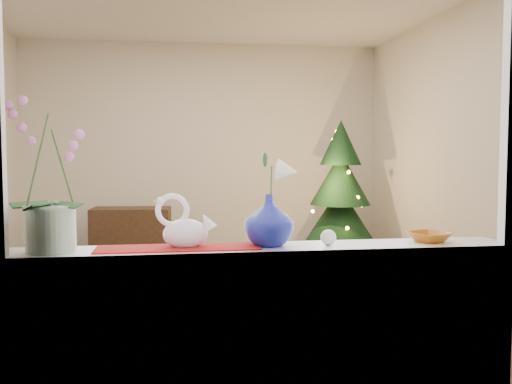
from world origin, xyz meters
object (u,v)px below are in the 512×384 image
at_px(orchid_pot, 49,175).
at_px(side_table, 131,236).
at_px(xmas_tree, 340,193).
at_px(paperweight, 328,237).
at_px(blue_vase, 269,216).
at_px(amber_dish, 429,238).
at_px(swan, 185,222).

xyz_separation_m(orchid_pot, side_table, (0.01, 4.37, -0.90)).
xyz_separation_m(xmas_tree, side_table, (-2.43, 0.37, -0.51)).
height_order(paperweight, side_table, paperweight).
relative_size(orchid_pot, xmas_tree, 0.38).
bearing_deg(blue_vase, orchid_pot, -178.58).
bearing_deg(paperweight, amber_dish, 2.87).
distance_m(xmas_tree, side_table, 2.51).
bearing_deg(xmas_tree, swan, -115.44).
bearing_deg(swan, blue_vase, -20.62).
height_order(blue_vase, side_table, blue_vase).
distance_m(paperweight, amber_dish, 0.49).
xyz_separation_m(orchid_pot, blue_vase, (0.92, 0.02, -0.19)).
bearing_deg(orchid_pot, blue_vase, 1.42).
height_order(swan, xmas_tree, xmas_tree).
bearing_deg(side_table, xmas_tree, -4.36).
bearing_deg(swan, xmas_tree, 44.12).
distance_m(orchid_pot, swan, 0.59).
bearing_deg(side_table, paperweight, -70.75).
height_order(blue_vase, xmas_tree, xmas_tree).
bearing_deg(paperweight, blue_vase, 174.54).
relative_size(blue_vase, paperweight, 3.74).
bearing_deg(xmas_tree, blue_vase, -111.00).
bearing_deg(swan, amber_dish, -20.54).
relative_size(swan, side_table, 0.29).
bearing_deg(orchid_pot, side_table, 89.82).
xyz_separation_m(paperweight, xmas_tree, (1.26, 4.01, -0.10)).
bearing_deg(orchid_pot, amber_dish, 0.75).
distance_m(orchid_pot, xmas_tree, 4.71).
relative_size(orchid_pot, swan, 2.45).
relative_size(orchid_pot, amber_dish, 3.99).
height_order(orchid_pot, blue_vase, orchid_pot).
bearing_deg(swan, side_table, 76.61).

